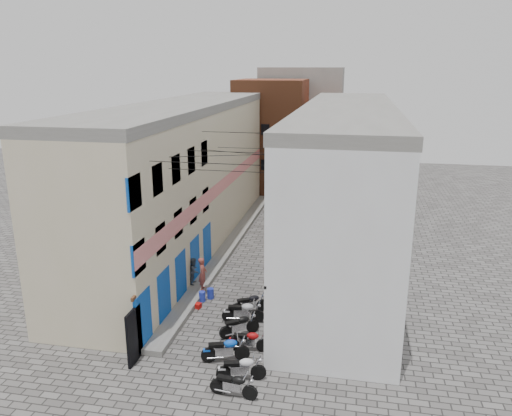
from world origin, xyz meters
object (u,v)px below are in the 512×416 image
Objects in this scene: motorcycle_f at (243,311)px; red_crate at (197,306)px; water_jug_far at (211,293)px; motorcycle_b at (241,367)px; motorcycle_e at (239,324)px; motorcycle_d at (248,340)px; person_a at (203,274)px; motorcycle_c at (225,348)px; person_b at (194,271)px; motorcycle_g at (250,302)px; motorcycle_a at (234,384)px; water_jug_near at (202,296)px.

motorcycle_f is 2.66m from red_crate.
water_jug_far is at bearing -142.14° from motorcycle_f.
motorcycle_b reaches higher than motorcycle_e.
motorcycle_d is 0.90× the size of motorcycle_f.
person_a reaches higher than motorcycle_b.
water_jug_far is at bearing -149.87° from motorcycle_d.
motorcycle_c is 6.18m from person_a.
motorcycle_d is 5.79m from person_a.
red_crate is (-2.47, 0.89, -0.43)m from motorcycle_f.
motorcycle_b is 8.38m from person_b.
motorcycle_a is at bearing -22.06° from motorcycle_g.
motorcycle_d is at bearing -50.85° from water_jug_near.
water_jug_far is at bearing 50.41° from water_jug_near.
motorcycle_b is 4.76× the size of red_crate.
motorcycle_b is at bearing 21.27° from motorcycle_c.
motorcycle_c is 1.36× the size of person_b.
motorcycle_a is at bearing -25.55° from motorcycle_e.
person_a is (-3.35, 4.68, 0.60)m from motorcycle_d.
motorcycle_c is 1.97m from motorcycle_e.
water_jug_near is at bearing -178.01° from person_a.
motorcycle_f reaches higher than motorcycle_e.
motorcycle_e is at bearing -154.40° from person_a.
person_b is at bearing 110.52° from red_crate.
motorcycle_a reaches higher than water_jug_near.
motorcycle_f is (-0.73, 2.26, 0.06)m from motorcycle_d.
motorcycle_c reaches higher than motorcycle_e.
water_jug_near is 0.75m from red_crate.
motorcycle_e is 3.49× the size of water_jug_far.
motorcycle_e is 3.89m from water_jug_far.
person_a reaches higher than motorcycle_c.
water_jug_near is at bearing -148.05° from motorcycle_a.
motorcycle_b is 1.40m from motorcycle_c.
motorcycle_e is 1.29× the size of person_b.
motorcycle_a reaches higher than motorcycle_d.
motorcycle_f is 3.61m from person_a.
motorcycle_b is (0.04, 0.98, 0.03)m from motorcycle_a.
motorcycle_a is 0.91× the size of motorcycle_f.
motorcycle_e is at bearing -29.16° from motorcycle_g.
motorcycle_e is (-0.74, 4.03, 0.02)m from motorcycle_a.
water_jug_far is at bearing -140.62° from person_a.
motorcycle_d is at bearing -145.41° from person_b.
motorcycle_c is 5.36m from water_jug_near.
person_a is 0.90m from person_b.
motorcycle_a is 1.25× the size of person_b.
red_crate is at bearing -164.62° from motorcycle_e.
person_b is 1.69m from water_jug_far.
motorcycle_f is 0.95m from motorcycle_g.
red_crate is at bearing -138.01° from motorcycle_d.
motorcycle_b is at bearing -20.33° from motorcycle_g.
motorcycle_e is at bearing -143.78° from person_b.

